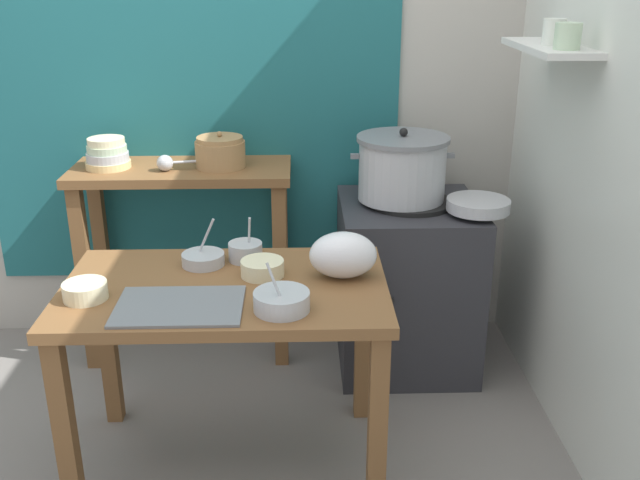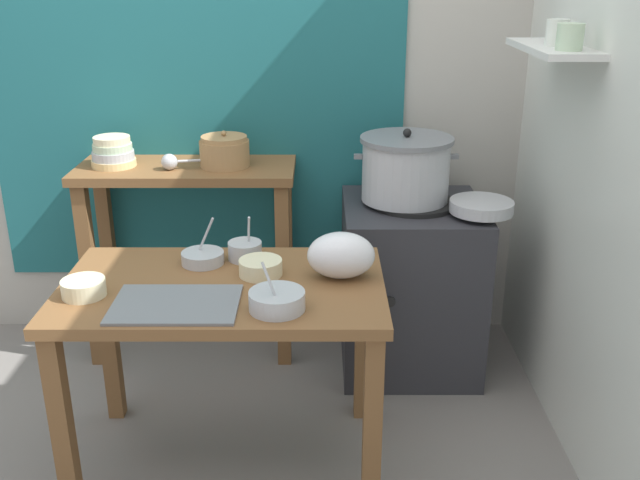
{
  "view_description": "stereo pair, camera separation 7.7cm",
  "coord_description": "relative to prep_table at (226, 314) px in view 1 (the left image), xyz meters",
  "views": [
    {
      "loc": [
        0.34,
        -2.24,
        1.73
      ],
      "look_at": [
        0.41,
        0.13,
        0.82
      ],
      "focal_mm": 40.31,
      "sensor_mm": 36.0,
      "label": 1
    },
    {
      "loc": [
        0.42,
        -2.24,
        1.73
      ],
      "look_at": [
        0.41,
        0.13,
        0.82
      ],
      "focal_mm": 40.31,
      "sensor_mm": 36.0,
      "label": 2
    }
  ],
  "objects": [
    {
      "name": "wall_right",
      "position": [
        1.31,
        0.22,
        0.69
      ],
      "size": [
        0.3,
        3.2,
        2.6
      ],
      "color": "silver",
      "rests_on": "ground"
    },
    {
      "name": "prep_bowl_3",
      "position": [
        0.2,
        -0.2,
        0.14
      ],
      "size": [
        0.18,
        0.18,
        0.16
      ],
      "color": "#B7BABF",
      "rests_on": "prep_table"
    },
    {
      "name": "serving_tray",
      "position": [
        -0.13,
        -0.17,
        0.12
      ],
      "size": [
        0.4,
        0.28,
        0.01
      ],
      "primitive_type": "cube",
      "color": "slate",
      "rests_on": "prep_table"
    },
    {
      "name": "back_shelf_table",
      "position": [
        -0.26,
        0.85,
        0.07
      ],
      "size": [
        0.96,
        0.4,
        0.9
      ],
      "color": "brown",
      "rests_on": "ground"
    },
    {
      "name": "ground_plane",
      "position": [
        -0.09,
        0.02,
        -0.61
      ],
      "size": [
        9.0,
        9.0,
        0.0
      ],
      "primitive_type": "plane",
      "color": "gray"
    },
    {
      "name": "stove_block",
      "position": [
        0.74,
        0.72,
        -0.23
      ],
      "size": [
        0.6,
        0.61,
        0.78
      ],
      "color": "#2D2D33",
      "rests_on": "ground"
    },
    {
      "name": "prep_bowl_1",
      "position": [
        0.12,
        0.07,
        0.14
      ],
      "size": [
        0.15,
        0.15,
        0.06
      ],
      "color": "beige",
      "rests_on": "prep_table"
    },
    {
      "name": "clay_pot",
      "position": [
        -0.08,
        0.85,
        0.36
      ],
      "size": [
        0.22,
        0.22,
        0.16
      ],
      "color": "#A37A4C",
      "rests_on": "back_shelf_table"
    },
    {
      "name": "prep_bowl_2",
      "position": [
        0.06,
        0.22,
        0.15
      ],
      "size": [
        0.12,
        0.12,
        0.17
      ],
      "color": "#B7BABF",
      "rests_on": "prep_table"
    },
    {
      "name": "bowl_stack_enamel",
      "position": [
        -0.58,
        0.85,
        0.35
      ],
      "size": [
        0.19,
        0.19,
        0.13
      ],
      "color": "#E5C684",
      "rests_on": "back_shelf_table"
    },
    {
      "name": "wall_back",
      "position": [
        -0.0,
        1.12,
        0.69
      ],
      "size": [
        4.4,
        0.12,
        2.6
      ],
      "color": "#B2ADA3",
      "rests_on": "ground"
    },
    {
      "name": "prep_table",
      "position": [
        0.0,
        0.0,
        0.0
      ],
      "size": [
        1.1,
        0.66,
        0.72
      ],
      "color": "brown",
      "rests_on": "ground"
    },
    {
      "name": "plastic_bag",
      "position": [
        0.4,
        0.05,
        0.19
      ],
      "size": [
        0.23,
        0.16,
        0.16
      ],
      "primitive_type": "ellipsoid",
      "color": "white",
      "rests_on": "prep_table"
    },
    {
      "name": "ladle",
      "position": [
        -0.31,
        0.79,
        0.33
      ],
      "size": [
        0.28,
        0.09,
        0.07
      ],
      "color": "#B7BABF",
      "rests_on": "back_shelf_table"
    },
    {
      "name": "steamer_pot",
      "position": [
        0.7,
        0.74,
        0.31
      ],
      "size": [
        0.44,
        0.39,
        0.31
      ],
      "color": "#B7BABF",
      "rests_on": "stove_block"
    },
    {
      "name": "wide_pan",
      "position": [
        0.99,
        0.57,
        0.2
      ],
      "size": [
        0.26,
        0.26,
        0.05
      ],
      "primitive_type": "cylinder",
      "color": "#B7BABF",
      "rests_on": "stove_block"
    },
    {
      "name": "prep_bowl_4",
      "position": [
        -0.44,
        -0.1,
        0.14
      ],
      "size": [
        0.14,
        0.14,
        0.06
      ],
      "color": "beige",
      "rests_on": "prep_table"
    },
    {
      "name": "prep_bowl_0",
      "position": [
        -0.09,
        0.18,
        0.14
      ],
      "size": [
        0.15,
        0.15,
        0.17
      ],
      "color": "#B7BABF",
      "rests_on": "prep_table"
    }
  ]
}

